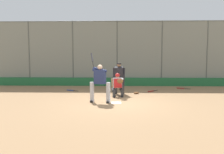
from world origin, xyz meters
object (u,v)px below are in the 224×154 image
batter_at_plate (100,82)px  catcher_behind_plate (118,85)px  spare_bat_by_padding (182,88)px  spare_bat_near_backstop (151,91)px  spare_bat_third_base_side (71,90)px  fielding_glove_on_dirt (136,93)px  umpire_home (119,77)px

batter_at_plate → catcher_behind_plate: 1.69m
batter_at_plate → spare_bat_by_padding: 6.60m
batter_at_plate → spare_bat_near_backstop: batter_at_plate is taller
spare_bat_third_base_side → fielding_glove_on_dirt: (-3.80, 0.95, 0.02)m
batter_at_plate → spare_bat_third_base_side: size_ratio=2.90×
catcher_behind_plate → spare_bat_third_base_side: catcher_behind_plate is taller
umpire_home → spare_bat_third_base_side: (2.86, -0.98, -0.88)m
umpire_home → spare_bat_by_padding: umpire_home is taller
spare_bat_near_backstop → batter_at_plate: bearing=5.7°
batter_at_plate → spare_bat_by_padding: bearing=-125.2°
fielding_glove_on_dirt → catcher_behind_plate: bearing=41.7°
batter_at_plate → umpire_home: bearing=-97.5°
batter_at_plate → spare_bat_near_backstop: bearing=-118.4°
batter_at_plate → umpire_home: batter_at_plate is taller
catcher_behind_plate → spare_bat_near_backstop: bearing=-146.9°
catcher_behind_plate → spare_bat_near_backstop: catcher_behind_plate is taller
catcher_behind_plate → spare_bat_near_backstop: (-1.97, -1.70, -0.58)m
spare_bat_near_backstop → fielding_glove_on_dirt: 1.24m
batter_at_plate → spare_bat_by_padding: (-4.84, -4.40, -0.88)m
batter_at_plate → spare_bat_near_backstop: size_ratio=3.31×
spare_bat_near_backstop → fielding_glove_on_dirt: (0.95, 0.80, 0.02)m
batter_at_plate → umpire_home: (-0.85, -2.34, -0.00)m
spare_bat_third_base_side → batter_at_plate: bearing=149.9°
catcher_behind_plate → spare_bat_third_base_side: bearing=-41.3°
spare_bat_near_backstop → fielding_glove_on_dirt: size_ratio=2.24×
batter_at_plate → fielding_glove_on_dirt: (-1.79, -2.37, -0.86)m
catcher_behind_plate → umpire_home: (-0.07, -0.87, 0.29)m
batter_at_plate → fielding_glove_on_dirt: size_ratio=7.43×
umpire_home → spare_bat_near_backstop: 2.25m
batter_at_plate → spare_bat_near_backstop: 4.28m
umpire_home → fielding_glove_on_dirt: size_ratio=5.74×
spare_bat_by_padding → fielding_glove_on_dirt: bearing=65.8°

